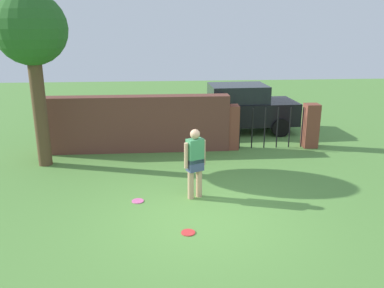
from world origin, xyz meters
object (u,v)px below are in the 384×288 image
tree (31,34)px  car (237,108)px  frisbee_pink (138,201)px  person (195,160)px  frisbee_red (188,233)px

tree → car: tree is taller
tree → frisbee_pink: size_ratio=17.17×
person → frisbee_pink: size_ratio=6.00×
frisbee_pink → frisbee_red: (1.04, -1.49, 0.00)m
tree → frisbee_red: (3.76, -4.15, -3.56)m
frisbee_red → frisbee_pink: bearing=124.8°
person → frisbee_red: (-0.26, -1.61, -0.89)m
person → car: (2.02, 5.64, -0.04)m
tree → frisbee_pink: (2.72, -2.66, -3.56)m
tree → frisbee_red: bearing=-47.8°
tree → person: bearing=-32.2°
car → frisbee_pink: bearing=57.7°
car → frisbee_red: 7.65m
frisbee_pink → frisbee_red: same height
tree → person: (4.02, -2.54, -2.67)m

